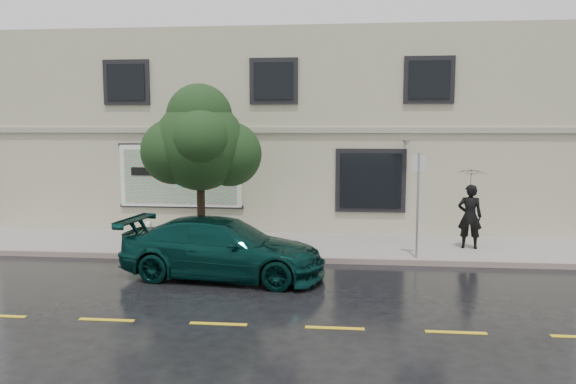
# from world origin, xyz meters

# --- Properties ---
(ground) EXTENTS (90.00, 90.00, 0.00)m
(ground) POSITION_xyz_m (0.00, 0.00, 0.00)
(ground) COLOR black
(ground) RESTS_ON ground
(sidewalk) EXTENTS (20.00, 3.50, 0.15)m
(sidewalk) POSITION_xyz_m (0.00, 3.25, 0.07)
(sidewalk) COLOR gray
(sidewalk) RESTS_ON ground
(curb) EXTENTS (20.00, 0.18, 0.16)m
(curb) POSITION_xyz_m (0.00, 1.50, 0.07)
(curb) COLOR gray
(curb) RESTS_ON ground
(road_marking) EXTENTS (19.00, 0.12, 0.01)m
(road_marking) POSITION_xyz_m (0.00, -3.50, 0.01)
(road_marking) COLOR gold
(road_marking) RESTS_ON ground
(building) EXTENTS (20.00, 8.12, 7.00)m
(building) POSITION_xyz_m (0.00, 9.00, 3.50)
(building) COLOR #BAB395
(building) RESTS_ON ground
(billboard) EXTENTS (4.30, 0.16, 2.20)m
(billboard) POSITION_xyz_m (-3.20, 4.92, 2.05)
(billboard) COLOR white
(billboard) RESTS_ON ground
(car) EXTENTS (5.28, 2.82, 1.47)m
(car) POSITION_xyz_m (-0.62, -0.22, 0.74)
(car) COLOR #072D29
(car) RESTS_ON ground
(pedestrian) EXTENTS (0.75, 0.55, 1.90)m
(pedestrian) POSITION_xyz_m (6.02, 3.13, 1.10)
(pedestrian) COLOR black
(pedestrian) RESTS_ON sidewalk
(umbrella) EXTENTS (1.01, 1.01, 0.69)m
(umbrella) POSITION_xyz_m (6.02, 3.13, 2.39)
(umbrella) COLOR black
(umbrella) RESTS_ON pedestrian
(street_tree) EXTENTS (2.61, 2.61, 4.35)m
(street_tree) POSITION_xyz_m (-1.79, 2.20, 3.18)
(street_tree) COLOR black
(street_tree) RESTS_ON sidewalk
(fire_hydrant) EXTENTS (0.28, 0.27, 0.69)m
(fire_hydrant) POSITION_xyz_m (-3.62, 2.86, 0.49)
(fire_hydrant) COLOR white
(fire_hydrant) RESTS_ON sidewalk
(sign_pole) EXTENTS (0.35, 0.07, 2.87)m
(sign_pole) POSITION_xyz_m (4.32, 1.70, 1.85)
(sign_pole) COLOR #999CA1
(sign_pole) RESTS_ON sidewalk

